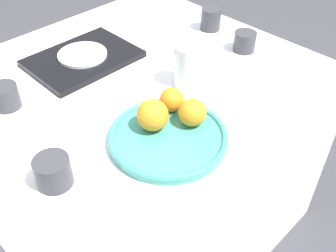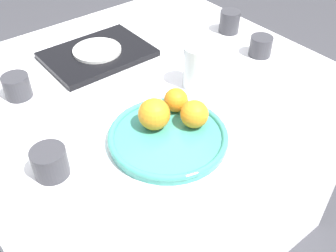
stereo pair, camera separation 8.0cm
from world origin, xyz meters
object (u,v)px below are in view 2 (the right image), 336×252
at_px(serving_tray, 98,54).
at_px(cup_0, 17,86).
at_px(cup_1, 230,22).
at_px(orange_1, 194,114).
at_px(fruit_platter, 168,137).
at_px(orange_0, 154,114).
at_px(orange_2, 176,100).
at_px(cup_2, 50,162).
at_px(side_plate, 97,50).
at_px(water_glass, 197,67).
at_px(cup_3, 261,46).

distance_m(serving_tray, cup_0, 0.30).
height_order(serving_tray, cup_1, cup_1).
height_order(orange_1, cup_0, orange_1).
distance_m(fruit_platter, cup_0, 0.47).
distance_m(fruit_platter, orange_1, 0.09).
xyz_separation_m(orange_0, cup_0, (-0.21, 0.37, -0.03)).
bearing_deg(orange_2, orange_1, -93.00).
bearing_deg(cup_2, side_plate, 47.79).
distance_m(fruit_platter, cup_1, 0.63).
bearing_deg(side_plate, serving_tray, -90.00).
bearing_deg(cup_2, cup_0, 79.99).
height_order(orange_0, cup_0, orange_0).
bearing_deg(water_glass, orange_0, -157.73).
relative_size(orange_1, water_glass, 0.56).
distance_m(orange_1, orange_2, 0.08).
bearing_deg(cup_0, orange_1, -55.40).
xyz_separation_m(water_glass, side_plate, (-0.15, 0.33, -0.04)).
relative_size(orange_0, side_plate, 0.51).
distance_m(orange_1, cup_2, 0.37).
bearing_deg(cup_1, serving_tray, 162.97).
distance_m(orange_2, cup_2, 0.36).
bearing_deg(cup_0, cup_1, -7.11).
bearing_deg(orange_0, orange_1, -35.10).
bearing_deg(orange_1, cup_2, 165.71).
bearing_deg(water_glass, orange_2, -152.28).
relative_size(fruit_platter, serving_tray, 0.91).
height_order(orange_2, side_plate, orange_2).
height_order(orange_2, cup_1, orange_2).
distance_m(orange_0, serving_tray, 0.43).
xyz_separation_m(side_plate, cup_1, (0.47, -0.14, 0.01)).
xyz_separation_m(serving_tray, cup_2, (-0.35, -0.39, 0.03)).
bearing_deg(serving_tray, fruit_platter, -98.87).
xyz_separation_m(orange_1, side_plate, (-0.00, 0.48, -0.03)).
relative_size(orange_1, cup_0, 0.94).
relative_size(water_glass, serving_tray, 0.39).
bearing_deg(orange_1, cup_0, 124.60).
distance_m(water_glass, cup_0, 0.52).
height_order(serving_tray, cup_0, cup_0).
xyz_separation_m(side_plate, cup_0, (-0.29, -0.05, 0.01)).
bearing_deg(cup_2, orange_2, -1.95).
distance_m(water_glass, cup_2, 0.50).
bearing_deg(fruit_platter, serving_tray, 81.13).
relative_size(side_plate, cup_1, 2.01).
height_order(fruit_platter, cup_3, cup_3).
height_order(cup_0, cup_1, cup_1).
distance_m(orange_0, cup_0, 0.43).
xyz_separation_m(serving_tray, cup_0, (-0.29, -0.05, 0.02)).
bearing_deg(cup_3, orange_0, -169.65).
relative_size(water_glass, cup_0, 1.70).
relative_size(orange_2, water_glass, 0.50).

